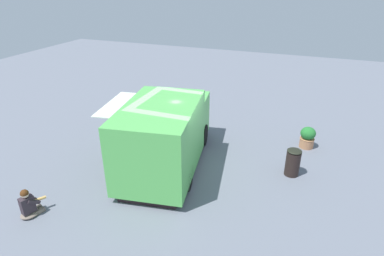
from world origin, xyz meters
name	(u,v)px	position (x,y,z in m)	size (l,w,h in m)	color
ground_plane	(177,168)	(0.00, 0.00, 0.00)	(40.00, 40.00, 0.00)	slate
food_truck	(166,135)	(-0.44, 0.09, 1.19)	(3.29, 5.55, 2.50)	#5AC057
person_customer	(29,205)	(-2.91, -3.73, 0.35)	(0.58, 0.81, 0.88)	#7A6B5E
planter_flowering_near	(307,137)	(4.16, 3.25, 0.44)	(0.58, 0.58, 0.86)	#B77B55
planter_flowering_far	(132,103)	(-4.19, 4.04, 0.41)	(0.45, 0.45, 0.75)	#C27047
trash_bin	(293,162)	(3.79, 1.03, 0.49)	(0.49, 0.49, 0.97)	black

